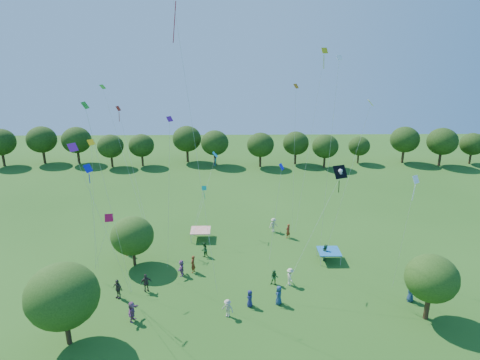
% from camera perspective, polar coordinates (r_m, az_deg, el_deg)
% --- Properties ---
extents(near_tree_west, '(5.26, 5.26, 6.49)m').
position_cam_1_polar(near_tree_west, '(34.29, -22.60, -14.08)').
color(near_tree_west, '#422B19').
rests_on(near_tree_west, ground).
extents(near_tree_north, '(4.23, 4.23, 5.14)m').
position_cam_1_polar(near_tree_north, '(43.63, -14.17, -7.21)').
color(near_tree_north, '#422B19').
rests_on(near_tree_north, ground).
extents(near_tree_east, '(4.16, 4.16, 5.61)m').
position_cam_1_polar(near_tree_east, '(37.71, 24.20, -11.88)').
color(near_tree_east, '#422B19').
rests_on(near_tree_east, ground).
extents(treeline, '(88.01, 8.77, 6.77)m').
position_cam_1_polar(treeline, '(75.67, -1.86, 5.04)').
color(treeline, '#422B19').
rests_on(treeline, ground).
extents(tent_red_stripe, '(2.20, 2.20, 1.10)m').
position_cam_1_polar(tent_red_stripe, '(48.78, -5.29, -6.70)').
color(tent_red_stripe, red).
rests_on(tent_red_stripe, ground).
extents(tent_blue, '(2.20, 2.20, 1.10)m').
position_cam_1_polar(tent_blue, '(45.06, 11.78, -9.29)').
color(tent_blue, '#1962A7').
rests_on(tent_blue, ground).
extents(crowd_person_0, '(0.67, 0.97, 1.78)m').
position_cam_1_polar(crowd_person_0, '(40.86, 21.82, -13.69)').
color(crowd_person_0, navy).
rests_on(crowd_person_0, ground).
extents(crowd_person_1, '(0.75, 0.72, 1.70)m').
position_cam_1_polar(crowd_person_1, '(49.17, 6.42, -6.76)').
color(crowd_person_1, maroon).
rests_on(crowd_person_1, ground).
extents(crowd_person_2, '(0.81, 0.86, 1.57)m').
position_cam_1_polar(crowd_person_2, '(45.16, -4.80, -9.22)').
color(crowd_person_2, '#255524').
rests_on(crowd_person_2, ground).
extents(crowd_person_3, '(1.22, 0.97, 1.71)m').
position_cam_1_polar(crowd_person_3, '(50.46, 4.48, -6.00)').
color(crowd_person_3, '#B4B290').
rests_on(crowd_person_3, ground).
extents(crowd_person_4, '(1.12, 0.84, 1.74)m').
position_cam_1_polar(crowd_person_4, '(40.25, -12.41, -13.24)').
color(crowd_person_4, '#3A312E').
rests_on(crowd_person_4, ground).
extents(crowd_person_5, '(0.60, 1.53, 1.62)m').
position_cam_1_polar(crowd_person_5, '(42.10, -7.82, -11.52)').
color(crowd_person_5, '#9A5A8D').
rests_on(crowd_person_5, ground).
extents(crowd_person_6, '(0.76, 0.96, 1.72)m').
position_cam_1_polar(crowd_person_6, '(37.90, 5.20, -15.05)').
color(crowd_person_6, navy).
rests_on(crowd_person_6, ground).
extents(crowd_person_7, '(0.62, 0.76, 1.77)m').
position_cam_1_polar(crowd_person_7, '(42.41, -6.29, -11.09)').
color(crowd_person_7, maroon).
rests_on(crowd_person_7, ground).
extents(crowd_person_8, '(0.80, 0.54, 1.50)m').
position_cam_1_polar(crowd_person_8, '(40.48, 4.60, -12.83)').
color(crowd_person_8, '#2A632B').
rests_on(crowd_person_8, ground).
extents(crowd_person_9, '(0.68, 1.17, 1.69)m').
position_cam_1_polar(crowd_person_9, '(40.53, 6.69, -12.69)').
color(crowd_person_9, beige).
rests_on(crowd_person_9, ground).
extents(crowd_person_10, '(1.15, 0.98, 1.81)m').
position_cam_1_polar(crowd_person_10, '(39.96, -16.00, -13.76)').
color(crowd_person_10, '#473F39').
rests_on(crowd_person_10, ground).
extents(crowd_person_11, '(0.88, 1.72, 1.76)m').
position_cam_1_polar(crowd_person_11, '(36.89, -14.20, -16.62)').
color(crowd_person_11, '#854D79').
rests_on(crowd_person_11, ground).
extents(crowd_person_12, '(0.58, 0.83, 1.52)m').
position_cam_1_polar(crowd_person_12, '(37.55, 1.32, -15.51)').
color(crowd_person_12, navy).
rests_on(crowd_person_12, ground).
extents(crowd_person_13, '(0.46, 0.66, 1.67)m').
position_cam_1_polar(crowd_person_13, '(46.77, -14.88, -8.73)').
color(crowd_person_13, maroon).
rests_on(crowd_person_13, ground).
extents(crowd_person_14, '(0.61, 0.92, 1.72)m').
position_cam_1_polar(crowd_person_14, '(45.16, 11.33, -9.44)').
color(crowd_person_14, '#235331').
rests_on(crowd_person_14, ground).
extents(crowd_person_15, '(1.12, 0.88, 1.56)m').
position_cam_1_polar(crowd_person_15, '(36.40, -1.67, -16.71)').
color(crowd_person_15, '#BEB098').
rests_on(crowd_person_15, ground).
extents(pirate_kite, '(5.24, 2.88, 10.17)m').
position_cam_1_polar(pirate_kite, '(36.96, 13.11, 0.80)').
color(pirate_kite, black).
extents(red_high_kite, '(3.17, 3.17, 23.68)m').
position_cam_1_polar(red_high_kite, '(33.72, -7.61, 14.89)').
color(red_high_kite, red).
extents(small_kite_0, '(2.18, 0.50, 5.41)m').
position_cam_1_polar(small_kite_0, '(40.37, -17.19, -5.30)').
color(small_kite_0, '#C30B36').
extents(small_kite_1, '(0.76, 1.94, 11.91)m').
position_cam_1_polar(small_kite_1, '(40.17, -19.12, 1.84)').
color(small_kite_1, yellow).
extents(small_kite_2, '(2.54, 2.86, 15.68)m').
position_cam_1_polar(small_kite_2, '(37.33, 15.67, 5.22)').
color(small_kite_2, '#FFF016').
extents(small_kite_3, '(5.91, 7.68, 15.62)m').
position_cam_1_polar(small_kite_3, '(47.73, -16.55, 7.53)').
color(small_kite_3, green).
extents(small_kite_4, '(1.28, 1.00, 9.69)m').
position_cam_1_polar(small_kite_4, '(38.82, 5.31, -0.20)').
color(small_kite_4, '#1616E0').
extents(small_kite_5, '(1.33, 1.11, 14.34)m').
position_cam_1_polar(small_kite_5, '(36.61, -9.43, 2.76)').
color(small_kite_5, '#76178A').
extents(small_kite_6, '(1.97, 5.59, 11.83)m').
position_cam_1_polar(small_kite_6, '(32.05, 21.77, -3.10)').
color(small_kite_6, white).
extents(small_kite_7, '(2.63, 5.72, 8.03)m').
position_cam_1_polar(small_kite_7, '(48.64, -3.62, 2.29)').
color(small_kite_7, '#0C98BB').
extents(small_kite_8, '(4.02, 6.39, 13.49)m').
position_cam_1_polar(small_kite_8, '(47.16, -15.15, 5.89)').
color(small_kite_8, red).
extents(small_kite_9, '(0.74, 1.88, 16.21)m').
position_cam_1_polar(small_kite_9, '(43.26, 7.34, 7.20)').
color(small_kite_9, orange).
extents(small_kite_10, '(2.12, 1.71, 19.53)m').
position_cam_1_polar(small_kite_10, '(42.84, 10.30, 11.05)').
color(small_kite_10, gold).
extents(small_kite_11, '(1.25, 3.50, 16.46)m').
position_cam_1_polar(small_kite_11, '(31.59, -18.27, 2.36)').
color(small_kite_11, green).
extents(small_kite_12, '(1.46, 3.26, 10.90)m').
position_cam_1_polar(small_kite_12, '(36.72, -19.40, -0.51)').
color(small_kite_12, '#151BD7').
extents(small_kite_13, '(1.92, 4.89, 14.01)m').
position_cam_1_polar(small_kite_13, '(30.97, -19.66, -0.59)').
color(small_kite_13, '#A71BA5').
extents(small_kite_14, '(0.50, 3.24, 19.19)m').
position_cam_1_polar(small_kite_14, '(36.22, 12.15, 6.37)').
color(small_kite_14, white).
extents(small_kite_15, '(1.65, 2.45, 5.12)m').
position_cam_1_polar(small_kite_15, '(46.54, -4.99, -1.97)').
color(small_kite_15, '#0AA284').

